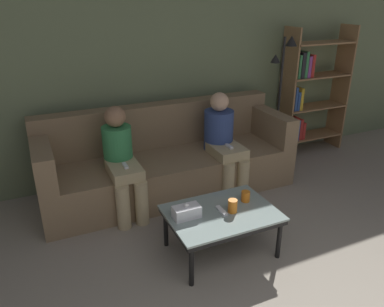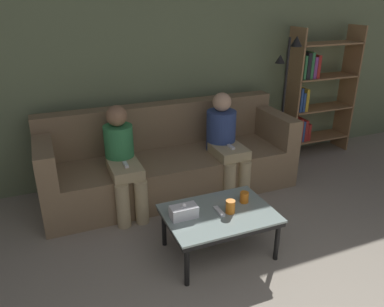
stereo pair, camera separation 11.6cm
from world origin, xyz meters
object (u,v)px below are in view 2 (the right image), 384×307
Objects in this scene: tissue_box at (184,212)px; bookshelf at (313,94)px; cup_near_right at (230,207)px; seated_person_mid_left at (225,140)px; standing_lamp at (286,89)px; cup_near_left at (244,197)px; coffee_table at (219,216)px; couch at (170,161)px; seated_person_left_end at (122,158)px; game_remote at (220,211)px.

bookshelf is (2.42, 1.48, 0.38)m from tissue_box.
cup_near_right is 0.10× the size of seated_person_mid_left.
seated_person_mid_left is (0.87, 0.98, 0.14)m from tissue_box.
standing_lamp is at bearing 19.65° from seated_person_mid_left.
bookshelf is 1.64m from seated_person_mid_left.
seated_person_mid_left reaches higher than tissue_box.
standing_lamp is at bearing 45.43° from cup_near_left.
cup_near_left is (0.27, 0.07, 0.09)m from coffee_table.
standing_lamp is (1.30, 1.32, 0.54)m from cup_near_left.
coffee_table is 4.10× the size of tissue_box.
couch is at bearing 158.95° from seated_person_mid_left.
coffee_table is at bearing -60.20° from seated_person_left_end.
coffee_table is 2.65m from bookshelf.
couch is 0.66m from seated_person_mid_left.
standing_lamp is at bearing 41.48° from coffee_table.
cup_near_left is 1.01m from seated_person_mid_left.
bookshelf reaches higher than game_remote.
cup_near_right is at bearing -25.72° from game_remote.
cup_near_left is at bearing 14.33° from coffee_table.
couch is 2.51× the size of seated_person_mid_left.
cup_near_left is at bearing 29.06° from cup_near_right.
cup_near_right is at bearing -57.91° from seated_person_left_end.
cup_near_left is at bearing -47.91° from seated_person_left_end.
seated_person_mid_left reaches higher than seated_person_left_end.
seated_person_mid_left reaches higher than cup_near_left.
tissue_box is (-0.30, 0.04, 0.09)m from coffee_table.
coffee_table is at bearing 89.89° from game_remote.
cup_near_right is 2.13m from standing_lamp.
game_remote is 0.14× the size of seated_person_mid_left.
tissue_box is at bearing 167.90° from cup_near_right.
cup_near_left is 0.06× the size of bookshelf.
cup_near_left is 0.62× the size of game_remote.
game_remote is 2.17m from standing_lamp.
cup_near_right reaches higher than coffee_table.
couch is 12.48× the size of tissue_box.
couch is 1.62× the size of bookshelf.
coffee_table is at bearing -8.25° from tissue_box.
cup_near_right is 0.75× the size of game_remote.
bookshelf reaches higher than cup_near_left.
seated_person_mid_left reaches higher than cup_near_right.
coffee_table is 2.18m from standing_lamp.
seated_person_mid_left is (0.57, -0.22, 0.25)m from couch.
couch reaches higher than tissue_box.
bookshelf is at bearing 37.52° from cup_near_right.
couch reaches higher than coffee_table.
seated_person_mid_left is at bearing -21.05° from couch.
coffee_table is 0.13m from cup_near_right.
seated_person_left_end is (-0.58, 1.00, 0.17)m from game_remote.
standing_lamp reaches higher than seated_person_left_end.
cup_near_left is 0.42× the size of tissue_box.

